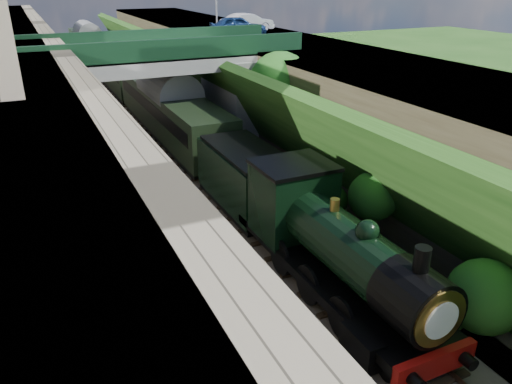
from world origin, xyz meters
The scene contains 15 objects.
trackbed centered at (0.00, 20.00, 0.10)m, with size 10.00×90.00×0.20m, color #473F38.
retaining_wall centered at (-5.50, 20.00, 3.50)m, with size 1.00×90.00×7.00m, color #756B56.
street_plateau_right centered at (9.50, 20.00, 3.12)m, with size 8.00×90.00×6.25m, color #262628.
embankment_slope centered at (4.99, 16.69, 2.74)m, with size 4.39×90.00×6.49m.
track_left centered at (-2.00, 20.00, 0.25)m, with size 2.50×90.00×0.20m.
track_right centered at (1.20, 20.00, 0.25)m, with size 2.50×90.00×0.20m.
road_bridge centered at (0.94, 24.00, 4.08)m, with size 16.00×6.40×7.25m.
tree centered at (5.91, 18.82, 4.65)m, with size 3.60×3.80×6.60m.
car_blue centered at (7.71, 29.10, 6.98)m, with size 1.72×4.27×1.46m, color navy.
car_silver centered at (9.73, 31.86, 6.96)m, with size 1.50×4.30×1.42m, color silver.
locomotive centered at (1.20, 5.72, 1.89)m, with size 3.10×10.22×3.83m.
tender centered at (1.20, 13.08, 1.62)m, with size 2.70×6.00×3.05m.
coach_front centered at (1.20, 25.68, 2.05)m, with size 2.90×18.00×3.70m.
coach_middle centered at (1.20, 44.48, 2.05)m, with size 2.90×18.00×3.70m.
coach_rear centered at (1.20, 63.28, 2.05)m, with size 2.90×18.00×3.70m.
Camera 1 is at (-7.52, -6.57, 10.50)m, focal length 35.00 mm.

